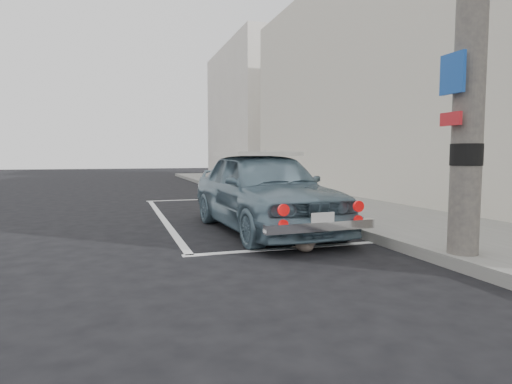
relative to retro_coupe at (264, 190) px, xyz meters
The scene contains 9 objects.
ground 1.37m from the retro_coupe, 121.92° to the right, with size 80.00×80.00×0.00m, color black.
sidewalk 2.84m from the retro_coupe, 21.21° to the left, with size 2.80×40.00×0.15m, color slate.
shop_building 7.02m from the retro_coupe, 27.74° to the left, with size 3.50×18.00×7.00m.
building_far 20.12m from the retro_coupe, 73.23° to the left, with size 3.50×10.00×8.00m, color beige.
pline_rear 1.66m from the retro_coupe, 94.68° to the right, with size 3.00×0.12×0.01m, color silver.
pline_front 5.55m from the retro_coupe, 91.28° to the left, with size 3.00×0.12×0.01m, color silver.
pline_side 2.61m from the retro_coupe, 127.28° to the left, with size 0.12×7.00×0.01m, color silver.
retro_coupe is the anchor object (origin of this frame).
cat 1.86m from the retro_coupe, 90.41° to the right, with size 0.29×0.43×0.24m.
Camera 1 is at (-1.77, -5.93, 1.29)m, focal length 30.00 mm.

